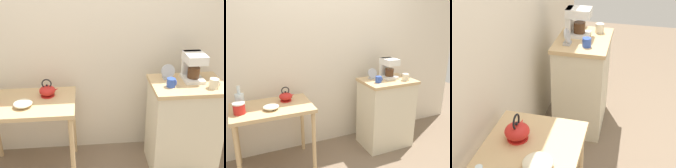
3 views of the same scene
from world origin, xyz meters
TOP-DOWN VIEW (x-y plane):
  - ground_plane at (0.00, 0.00)m, footprint 8.00×8.00m
  - back_wall at (0.10, 0.43)m, footprint 4.40×0.10m
  - wooden_table at (-0.67, 0.03)m, footprint 0.87×0.57m
  - kitchen_counter at (0.80, -0.02)m, footprint 0.67×0.49m
  - bowl_stoneware at (-0.69, -0.05)m, footprint 0.17×0.17m
  - teakettle at (-0.49, 0.13)m, footprint 0.18×0.15m
  - coffee_maker at (0.86, 0.06)m, footprint 0.18×0.22m
  - mug_blue at (0.62, -0.08)m, footprint 0.08×0.08m
  - mug_small_cream at (0.99, -0.14)m, footprint 0.09×0.08m
  - table_clock at (0.64, 0.09)m, footprint 0.13×0.06m

SIDE VIEW (x-z plane):
  - ground_plane at x=0.00m, z-range 0.00..0.00m
  - kitchen_counter at x=0.80m, z-range 0.00..0.93m
  - wooden_table at x=-0.67m, z-range 0.28..1.06m
  - bowl_stoneware at x=-0.69m, z-range 0.78..0.83m
  - teakettle at x=-0.49m, z-range 0.75..0.92m
  - mug_blue at x=0.62m, z-range 0.93..1.01m
  - mug_small_cream at x=0.99m, z-range 0.93..1.01m
  - table_clock at x=0.64m, z-range 0.92..1.06m
  - coffee_maker at x=0.86m, z-range 0.94..1.20m
  - back_wall at x=0.10m, z-range 0.00..2.80m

